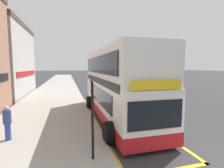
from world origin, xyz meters
TOP-DOWN VIEW (x-y plane):
  - ground_plane at (0.00, 32.00)m, footprint 260.00×260.00m
  - pavement_near at (-7.00, 32.00)m, footprint 6.00×76.00m
  - double_decker_bus at (-2.46, 6.91)m, footprint 3.27×10.29m
  - bus_bay_markings at (-2.44, 7.11)m, footprint 3.12×12.68m
  - bus_stop_sign at (-4.77, 2.06)m, footprint 0.09×0.51m
  - parked_car_navy_behind at (4.76, 41.63)m, footprint 2.09×4.20m
  - parked_car_teal_far at (4.95, 49.68)m, footprint 2.09×4.20m
  - parked_car_white_ahead at (4.79, 54.69)m, footprint 2.09×4.20m
  - pedestrian_waiting_near_sign at (-8.17, 4.50)m, footprint 0.34×0.34m

SIDE VIEW (x-z plane):
  - ground_plane at x=0.00m, z-range 0.00..0.00m
  - bus_bay_markings at x=-2.44m, z-range 0.00..0.01m
  - pavement_near at x=-7.00m, z-range 0.00..0.14m
  - parked_car_navy_behind at x=4.76m, z-range -0.01..1.61m
  - parked_car_teal_far at x=4.95m, z-range -0.01..1.61m
  - parked_car_white_ahead at x=4.79m, z-range -0.01..1.61m
  - pedestrian_waiting_near_sign at x=-8.17m, z-range 0.20..1.74m
  - bus_stop_sign at x=-4.77m, z-range 0.37..3.17m
  - double_decker_bus at x=-2.46m, z-range -0.14..4.26m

